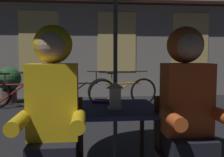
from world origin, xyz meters
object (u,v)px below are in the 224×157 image
Objects in this scene: bicycle_third at (80,91)px; person_right_hooded at (188,103)px; chair_right at (183,148)px; lantern at (115,95)px; cafe_table at (115,118)px; person_left_hooded at (53,105)px; book at (104,101)px; potted_plant at (9,82)px; bicycle_fourth at (123,92)px; chair_left at (55,152)px; bicycle_second at (19,93)px.

person_right_hooded is at bearing -77.96° from bicycle_third.
lantern is at bearing 151.76° from chair_right.
cafe_table is 0.53× the size of person_left_hooded.
lantern is at bearing -59.79° from book.
book is at bearing 103.22° from lantern.
lantern is 1.16× the size of book.
bicycle_fourth is at bearing -14.39° from potted_plant.
bicycle_fourth is (0.12, 4.01, -0.14)m from chair_right.
lantern is 0.27× the size of chair_left.
lantern reaches higher than bicycle_fourth.
book is (-0.57, 0.63, -0.09)m from person_right_hooded.
person_left_hooded is 4.33m from bicycle_second.
book is at bearing -84.70° from bicycle_third.
person_right_hooded reaches higher than bicycle_second.
person_right_hooded is (0.00, -0.06, 0.36)m from chair_right.
cafe_table is 0.85× the size of chair_right.
chair_right reaches higher than bicycle_second.
chair_right is at bearing 3.39° from person_left_hooded.
chair_left is 4.25m from bicycle_second.
potted_plant is (-1.74, 4.73, 0.05)m from chair_left.
bicycle_fourth reaches higher than cafe_table.
bicycle_fourth is at bearing 80.71° from lantern.
bicycle_fourth is (1.02, -0.16, 0.00)m from bicycle_third.
cafe_table is 4.09m from bicycle_second.
person_right_hooded reaches higher than cafe_table.
bicycle_fourth is at bearing 80.69° from cafe_table.
book is (0.39, 0.57, 0.26)m from chair_left.
bicycle_second is (-1.78, 3.77, -0.51)m from lantern.
chair_left is 0.36m from person_left_hooded.
person_right_hooded is 0.85m from book.
bicycle_third is at bearing -17.47° from potted_plant.
bicycle_third is (1.37, 0.13, 0.00)m from bicycle_second.
person_right_hooded is (0.48, -0.43, 0.21)m from cafe_table.
person_left_hooded is (-0.96, -0.06, 0.36)m from chair_right.
cafe_table is at bearing -99.31° from bicycle_fourth.
chair_right is at bearing -28.35° from book.
chair_right is (0.50, -0.27, -0.37)m from lantern.
lantern is 0.17× the size of person_right_hooded.
bicycle_second is 1.00× the size of bicycle_third.
chair_right is 0.85m from book.
chair_right is 1.03m from person_left_hooded.
person_left_hooded reaches higher than book.
lantern is 0.67m from chair_right.
lantern is 0.57m from person_left_hooded.
bicycle_second is at bearing -174.40° from bicycle_third.
cafe_table is 0.25m from book.
bicycle_third is 1.83× the size of potted_plant.
person_left_hooded is at bearing -72.19° from bicycle_second.
bicycle_third is (-0.90, 4.17, -0.14)m from chair_right.
bicycle_fourth is 3.53m from book.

